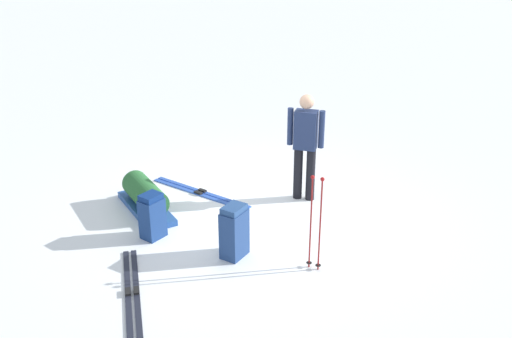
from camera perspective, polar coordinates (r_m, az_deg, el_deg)
The scene contains 8 objects.
ground_plane at distance 8.60m, azimuth -0.00°, elevation -4.29°, with size 80.00×80.00×0.00m, color white.
skier_standing at distance 8.66m, azimuth 5.00°, elevation 2.73°, with size 0.51×0.35×1.70m.
ski_pair_near at distance 6.96m, azimuth -12.37°, elevation -12.08°, with size 1.70×1.15×0.05m.
ski_pair_far at distance 9.20m, azimuth -5.63°, elevation -2.40°, with size 1.93×0.47×0.05m.
backpack_large_dark at distance 7.33m, azimuth -2.21°, elevation -6.34°, with size 0.32×0.40×0.73m.
backpack_bright at distance 7.91m, azimuth -10.41°, elevation -4.71°, with size 0.29×0.34×0.66m.
ski_poles_planted_near at distance 6.94m, azimuth 6.03°, elevation -4.99°, with size 0.19×0.11×1.27m.
gear_sled at distance 8.68m, azimuth -11.08°, elevation -2.82°, with size 1.43×0.78×0.49m.
Camera 1 is at (-5.37, 5.42, 3.97)m, focal length 39.69 mm.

